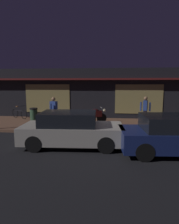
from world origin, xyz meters
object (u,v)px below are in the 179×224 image
at_px(trash_bin, 34,115).
at_px(parked_car_far, 176,135).
at_px(bicycle_parked, 19,113).
at_px(motorcycle, 93,115).
at_px(person_bystander, 145,110).
at_px(person_photographer, 54,111).
at_px(parked_car_near, 71,129).

distance_m(trash_bin, parked_car_far, 8.13).
bearing_deg(bicycle_parked, motorcycle, -11.54).
xyz_separation_m(motorcycle, bicycle_parked, (-5.26, 1.07, -0.14)).
bearing_deg(person_bystander, person_photographer, -168.52).
bearing_deg(bicycle_parked, person_bystander, -8.18).
bearing_deg(person_photographer, bicycle_parked, 144.31).
height_order(bicycle_parked, parked_car_far, parked_car_far).
bearing_deg(person_bystander, trash_bin, -178.27).
xyz_separation_m(parked_car_near, parked_car_far, (3.97, -0.44, 0.00)).
distance_m(person_photographer, person_bystander, 5.29).
distance_m(person_photographer, parked_car_near, 3.20).
bearing_deg(person_photographer, parked_car_near, -60.91).
distance_m(parked_car_near, parked_car_far, 4.00).
bearing_deg(parked_car_near, bicycle_parked, 132.91).
relative_size(trash_bin, parked_car_far, 0.22).
height_order(bicycle_parked, parked_car_near, parked_car_near).
relative_size(person_photographer, parked_car_far, 0.40).
xyz_separation_m(motorcycle, parked_car_near, (-0.58, -3.95, 0.06)).
height_order(person_bystander, trash_bin, person_bystander).
xyz_separation_m(person_photographer, parked_car_near, (1.55, -2.78, -0.32)).
distance_m(motorcycle, person_photographer, 2.46).
relative_size(motorcycle, trash_bin, 1.80).
xyz_separation_m(bicycle_parked, person_bystander, (8.31, -1.19, 0.52)).
relative_size(bicycle_parked, trash_bin, 1.57).
bearing_deg(person_bystander, motorcycle, 177.73).
height_order(motorcycle, parked_car_near, parked_car_near).
bearing_deg(motorcycle, parked_car_far, -52.35).
height_order(person_bystander, parked_car_near, person_bystander).
bearing_deg(parked_car_far, bicycle_parked, 147.69).
height_order(motorcycle, person_bystander, person_bystander).
bearing_deg(bicycle_parked, parked_car_near, -47.09).
bearing_deg(motorcycle, bicycle_parked, 168.46).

